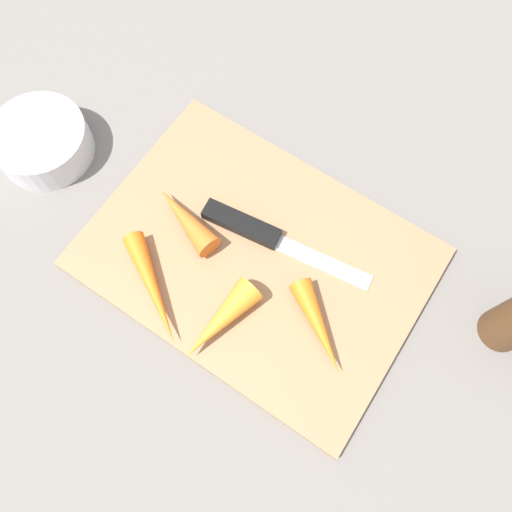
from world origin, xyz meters
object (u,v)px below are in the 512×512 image
at_px(carrot_long, 319,327).
at_px(carrot_longest, 153,288).
at_px(small_bowl, 42,142).
at_px(carrot_short, 220,322).
at_px(carrot_shortest, 185,219).
at_px(cutting_board, 256,258).
at_px(knife, 252,229).

xyz_separation_m(carrot_long, carrot_longest, (0.17, 0.06, -0.00)).
bearing_deg(carrot_long, small_bowl, -146.03).
relative_size(carrot_short, small_bowl, 0.86).
height_order(carrot_shortest, carrot_short, carrot_short).
height_order(carrot_long, carrot_shortest, carrot_shortest).
height_order(carrot_short, small_bowl, carrot_short).
bearing_deg(carrot_short, carrot_longest, -74.92).
relative_size(cutting_board, carrot_long, 3.61).
relative_size(carrot_longest, carrot_shortest, 1.41).
bearing_deg(small_bowl, carrot_short, 168.43).
distance_m(carrot_long, carrot_shortest, 0.19).
bearing_deg(carrot_long, cutting_board, -162.77).
height_order(cutting_board, small_bowl, small_bowl).
distance_m(cutting_board, carrot_long, 0.11).
height_order(knife, carrot_long, carrot_long).
xyz_separation_m(carrot_shortest, carrot_short, (-0.10, 0.07, 0.00)).
bearing_deg(knife, carrot_longest, -120.02).
bearing_deg(cutting_board, knife, -47.97).
bearing_deg(cutting_board, small_bowl, 4.59).
bearing_deg(small_bowl, carrot_longest, 162.28).
bearing_deg(knife, small_bowl, -178.07).
xyz_separation_m(knife, small_bowl, (0.27, 0.05, 0.00)).
xyz_separation_m(carrot_long, small_bowl, (0.39, -0.01, -0.00)).
bearing_deg(cutting_board, carrot_long, 161.91).
distance_m(carrot_longest, carrot_short, 0.08).
relative_size(cutting_board, carrot_shortest, 3.99).
xyz_separation_m(knife, carrot_shortest, (0.07, 0.03, 0.01)).
xyz_separation_m(carrot_longest, carrot_short, (-0.08, -0.01, 0.00)).
relative_size(carrot_shortest, carrot_short, 0.94).
bearing_deg(carrot_longest, carrot_short, 38.89).
bearing_deg(carrot_long, knife, -169.37).
xyz_separation_m(knife, carrot_long, (-0.12, 0.05, 0.01)).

